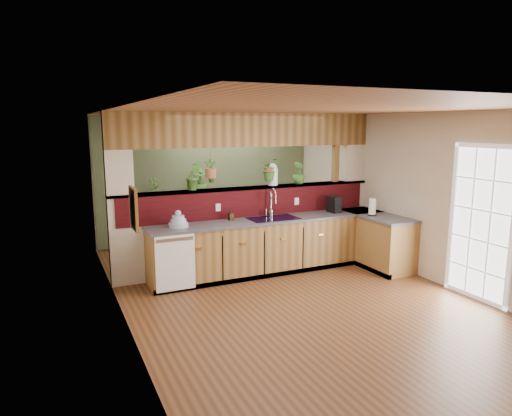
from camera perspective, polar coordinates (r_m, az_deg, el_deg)
name	(u,v)px	position (r m, az deg, el deg)	size (l,w,h in m)	color
ground	(288,292)	(6.77, 3.98, -10.47)	(4.60, 7.00, 0.01)	#543019
ceiling	(290,110)	(6.34, 4.28, 12.09)	(4.60, 7.00, 0.01)	brown
wall_back	(208,179)	(9.61, -6.02, 3.67)	(4.60, 0.02, 2.60)	beige
wall_left	(121,218)	(5.70, -16.58, -1.25)	(0.02, 7.00, 2.60)	beige
wall_right	(414,194)	(7.79, 19.11, 1.62)	(0.02, 7.00, 2.60)	beige
pass_through_partition	(251,198)	(7.65, -0.57, 1.21)	(4.60, 0.21, 2.60)	beige
pass_through_ledge	(250,188)	(7.61, -0.79, 2.53)	(4.60, 0.21, 0.04)	brown
header_beam	(250,130)	(7.54, -0.80, 9.74)	(4.60, 0.15, 0.55)	brown
sage_backwall	(208,179)	(9.59, -5.99, 3.66)	(4.55, 0.02, 2.55)	#556545
countertop	(307,243)	(7.75, 6.37, -4.34)	(4.14, 1.52, 0.90)	brown
dishwasher	(175,263)	(6.69, -10.05, -6.74)	(0.58, 0.03, 0.82)	white
navy_sink	(273,223)	(7.48, 2.15, -1.89)	(0.82, 0.50, 0.18)	black
french_door	(480,225)	(6.95, 26.21, -1.97)	(0.06, 1.02, 2.16)	white
framed_print	(134,209)	(4.88, -15.02, -0.08)	(0.04, 0.35, 0.45)	brown
faucet	(272,201)	(7.58, 2.02, 0.87)	(0.21, 0.21, 0.48)	#B7B7B2
dish_stack	(178,222)	(6.91, -9.69, -1.71)	(0.29, 0.29, 0.26)	#A8BAD9
soap_dispenser	(231,215)	(7.32, -3.17, -0.87)	(0.08, 0.08, 0.17)	#342213
coffee_maker	(334,205)	(8.06, 9.77, 0.37)	(0.15, 0.25, 0.28)	black
paper_towel	(372,207)	(7.92, 14.34, 0.08)	(0.14, 0.14, 0.30)	black
glass_jar	(273,174)	(7.77, 2.12, 4.23)	(0.17, 0.17, 0.38)	silver
ledge_plant_left	(194,176)	(7.25, -7.80, 4.02)	(0.25, 0.20, 0.46)	#376422
ledge_plant_right	(299,173)	(8.02, 5.40, 4.39)	(0.21, 0.21, 0.38)	#376422
hanging_plant_a	(211,163)	(7.32, -5.69, 5.59)	(0.23, 0.18, 0.50)	brown
hanging_plant_b	(270,160)	(7.72, 1.72, 6.06)	(0.41, 0.38, 0.50)	brown
shelving_console	(181,221)	(9.31, -9.38, -1.62)	(1.58, 0.42, 1.05)	black
shelf_plant_a	(154,187)	(9.07, -12.59, 2.56)	(0.20, 0.14, 0.38)	#376422
shelf_plant_b	(200,181)	(9.30, -7.04, 3.31)	(0.29, 0.29, 0.51)	#376422
floor_plant	(274,224)	(9.49, 2.29, -2.05)	(0.67, 0.58, 0.74)	#376422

